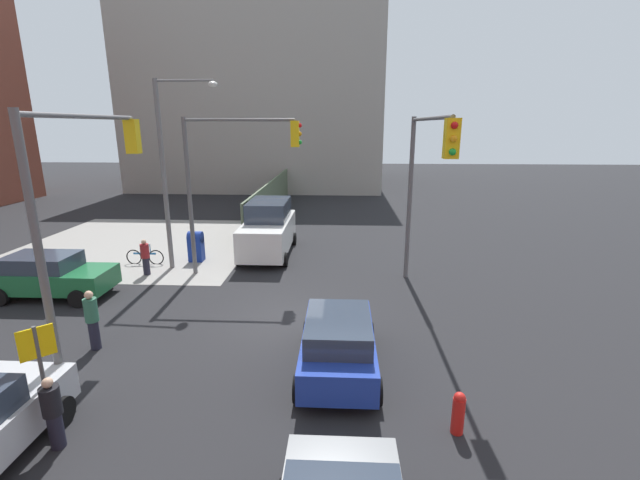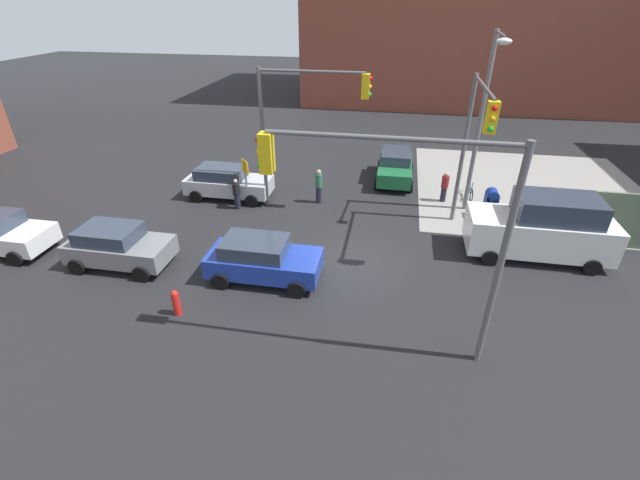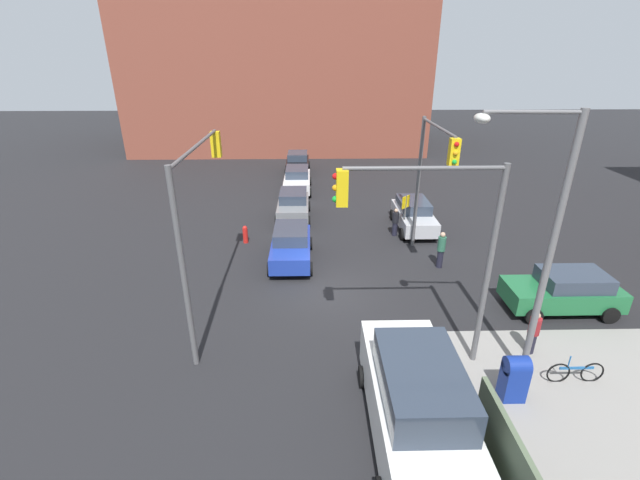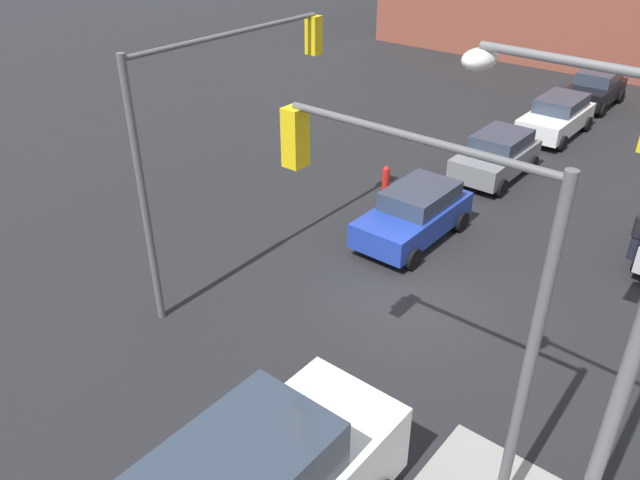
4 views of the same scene
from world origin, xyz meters
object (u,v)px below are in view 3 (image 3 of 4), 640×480
object	(u,v)px
traffic_signal_nw_corner	(431,167)
hatchback_white	(297,179)
coupe_green	(564,291)
pedestrian_walking_north	(533,332)
traffic_signal_se_corner	(198,201)
hatchback_silver	(414,215)
van_white_delivery	(415,400)
sedan_black	(298,162)
coupe_blue	(291,245)
traffic_signal_ne_corner	(433,230)
pedestrian_waiting	(395,222)
pedestrian_crossing	(441,249)
coupe_gray	(293,205)
mailbox_blue	(515,376)
street_lamp_corner	(541,235)
fire_hydrant	(245,234)
bicycle_leaning_on_fence	(575,372)

from	to	relation	value
traffic_signal_nw_corner	hatchback_white	distance (m)	13.56
coupe_green	pedestrian_walking_north	xyz separation A→B (m)	(2.53, -2.41, -0.04)
traffic_signal_se_corner	pedestrian_walking_north	world-z (taller)	traffic_signal_se_corner
hatchback_silver	van_white_delivery	size ratio (longest dim) A/B	0.80
sedan_black	coupe_blue	world-z (taller)	same
sedan_black	coupe_green	bearing A→B (deg)	27.29
traffic_signal_ne_corner	pedestrian_walking_north	xyz separation A→B (m)	(-0.30, 3.79, -3.78)
pedestrian_waiting	traffic_signal_nw_corner	bearing A→B (deg)	46.69
traffic_signal_ne_corner	pedestrian_crossing	xyz separation A→B (m)	(-6.50, 2.49, -3.67)
coupe_blue	coupe_gray	bearing A→B (deg)	-179.07
hatchback_white	sedan_black	bearing A→B (deg)	-178.85
mailbox_blue	coupe_gray	distance (m)	16.24
pedestrian_walking_north	coupe_gray	bearing A→B (deg)	-137.12
traffic_signal_ne_corner	street_lamp_corner	xyz separation A→B (m)	(0.68, 2.72, 0.11)
pedestrian_waiting	sedan_black	bearing A→B (deg)	-122.86
fire_hydrant	coupe_blue	distance (m)	3.33
coupe_gray	van_white_delivery	size ratio (longest dim) A/B	0.72
traffic_signal_se_corner	mailbox_blue	distance (m)	11.09
traffic_signal_ne_corner	street_lamp_corner	world-z (taller)	street_lamp_corner
coupe_green	traffic_signal_nw_corner	bearing A→B (deg)	-134.14
mailbox_blue	hatchback_white	distance (m)	21.35
traffic_signal_nw_corner	van_white_delivery	world-z (taller)	traffic_signal_nw_corner
hatchback_white	bicycle_leaning_on_fence	bearing A→B (deg)	24.40
coupe_blue	hatchback_silver	world-z (taller)	same
hatchback_silver	traffic_signal_nw_corner	bearing A→B (deg)	-6.90
traffic_signal_ne_corner	coupe_gray	distance (m)	14.30
street_lamp_corner	pedestrian_waiting	xyz separation A→B (m)	(-10.98, -1.63, -3.91)
pedestrian_waiting	pedestrian_walking_north	size ratio (longest dim) A/B	0.99
coupe_blue	pedestrian_walking_north	bearing A→B (deg)	49.51
traffic_signal_nw_corner	pedestrian_walking_north	distance (m)	8.05
pedestrian_walking_north	bicycle_leaning_on_fence	world-z (taller)	pedestrian_walking_north
hatchback_white	van_white_delivery	distance (m)	21.90
traffic_signal_se_corner	coupe_blue	distance (m)	6.79
mailbox_blue	pedestrian_walking_north	bearing A→B (deg)	143.13
pedestrian_crossing	traffic_signal_ne_corner	bearing A→B (deg)	73.71
coupe_blue	pedestrian_crossing	bearing A→B (deg)	83.31
fire_hydrant	pedestrian_walking_north	size ratio (longest dim) A/B	0.60
van_white_delivery	pedestrian_walking_north	world-z (taller)	van_white_delivery
fire_hydrant	hatchback_white	bearing A→B (deg)	164.73
street_lamp_corner	sedan_black	size ratio (longest dim) A/B	2.05
coupe_green	coupe_gray	distance (m)	14.81
hatchback_white	pedestrian_crossing	distance (m)	13.91
traffic_signal_nw_corner	fire_hydrant	xyz separation A→B (m)	(-2.39, -8.70, -4.12)
street_lamp_corner	fire_hydrant	distance (m)	14.63
coupe_green	bicycle_leaning_on_fence	xyz separation A→B (m)	(3.93, -1.72, -0.50)
traffic_signal_ne_corner	hatchback_white	bearing A→B (deg)	-166.57
street_lamp_corner	hatchback_silver	xyz separation A→B (m)	(-11.92, -0.43, -3.86)
van_white_delivery	bicycle_leaning_on_fence	world-z (taller)	van_white_delivery
traffic_signal_ne_corner	traffic_signal_nw_corner	bearing A→B (deg)	165.88
coupe_green	bicycle_leaning_on_fence	world-z (taller)	coupe_green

